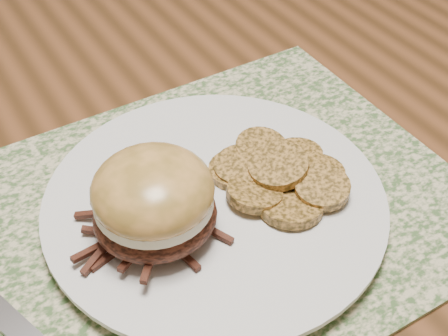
{
  "coord_description": "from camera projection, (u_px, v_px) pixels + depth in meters",
  "views": [
    {
      "loc": [
        -0.18,
        -0.41,
        1.13
      ],
      "look_at": [
        0.0,
        -0.1,
        0.79
      ],
      "focal_mm": 50.0,
      "sensor_mm": 36.0,
      "label": 1
    }
  ],
  "objects": [
    {
      "name": "dining_table",
      "position": [
        172.0,
        200.0,
        0.64
      ],
      "size": [
        1.5,
        0.9,
        0.75
      ],
      "color": "brown",
      "rests_on": "ground"
    },
    {
      "name": "dinner_plate",
      "position": [
        215.0,
        204.0,
        0.5
      ],
      "size": [
        0.26,
        0.26,
        0.02
      ],
      "primitive_type": "cylinder",
      "color": "silver",
      "rests_on": "placemat"
    },
    {
      "name": "pork_sandwich",
      "position": [
        154.0,
        201.0,
        0.45
      ],
      "size": [
        0.11,
        0.11,
        0.07
      ],
      "rotation": [
        0.0,
        0.0,
        -0.22
      ],
      "color": "black",
      "rests_on": "dinner_plate"
    },
    {
      "name": "roasted_potatoes",
      "position": [
        277.0,
        174.0,
        0.51
      ],
      "size": [
        0.11,
        0.13,
        0.03
      ],
      "color": "#A57130",
      "rests_on": "dinner_plate"
    },
    {
      "name": "placemat",
      "position": [
        193.0,
        218.0,
        0.51
      ],
      "size": [
        0.45,
        0.33,
        0.0
      ],
      "primitive_type": "cube",
      "color": "#3E5B2F",
      "rests_on": "dining_table"
    }
  ]
}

